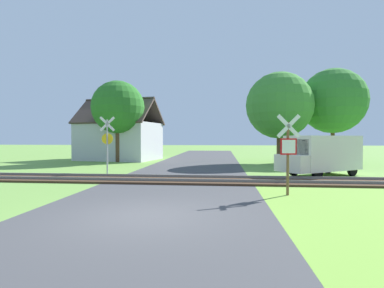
{
  "coord_description": "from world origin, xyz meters",
  "views": [
    {
      "loc": [
        2.05,
        -7.87,
        2.11
      ],
      "look_at": [
        0.5,
        7.62,
        1.8
      ],
      "focal_mm": 28.0,
      "sensor_mm": 36.0,
      "label": 1
    }
  ],
  "objects_px": {
    "crossing_sign_far": "(107,140)",
    "mail_truck": "(321,154)",
    "stop_sign_near": "(288,149)",
    "house": "(120,139)",
    "tree_far": "(333,101)",
    "tree_right": "(279,106)",
    "tree_left": "(118,107)"
  },
  "relations": [
    {
      "from": "crossing_sign_far",
      "to": "tree_far",
      "type": "height_order",
      "value": "tree_far"
    },
    {
      "from": "house",
      "to": "tree_left",
      "type": "height_order",
      "value": "tree_left"
    },
    {
      "from": "crossing_sign_far",
      "to": "tree_right",
      "type": "relative_size",
      "value": 0.45
    },
    {
      "from": "stop_sign_near",
      "to": "mail_truck",
      "type": "height_order",
      "value": "stop_sign_near"
    },
    {
      "from": "stop_sign_near",
      "to": "tree_right",
      "type": "xyz_separation_m",
      "value": [
        2.27,
        13.98,
        3.09
      ]
    },
    {
      "from": "stop_sign_near",
      "to": "tree_far",
      "type": "relative_size",
      "value": 0.37
    },
    {
      "from": "house",
      "to": "tree_right",
      "type": "height_order",
      "value": "tree_right"
    },
    {
      "from": "tree_right",
      "to": "crossing_sign_far",
      "type": "bearing_deg",
      "value": -142.97
    },
    {
      "from": "tree_left",
      "to": "tree_far",
      "type": "xyz_separation_m",
      "value": [
        18.63,
        1.29,
        0.49
      ]
    },
    {
      "from": "tree_right",
      "to": "tree_far",
      "type": "bearing_deg",
      "value": 18.8
    },
    {
      "from": "tree_left",
      "to": "mail_truck",
      "type": "relative_size",
      "value": 1.4
    },
    {
      "from": "house",
      "to": "tree_far",
      "type": "relative_size",
      "value": 1.01
    },
    {
      "from": "tree_far",
      "to": "mail_truck",
      "type": "xyz_separation_m",
      "value": [
        -4.03,
        -9.67,
        -4.05
      ]
    },
    {
      "from": "house",
      "to": "mail_truck",
      "type": "bearing_deg",
      "value": -25.75
    },
    {
      "from": "tree_right",
      "to": "tree_left",
      "type": "bearing_deg",
      "value": 178.55
    },
    {
      "from": "tree_right",
      "to": "mail_truck",
      "type": "distance_m",
      "value": 8.81
    },
    {
      "from": "stop_sign_near",
      "to": "tree_far",
      "type": "bearing_deg",
      "value": -121.56
    },
    {
      "from": "house",
      "to": "tree_far",
      "type": "distance_m",
      "value": 19.75
    },
    {
      "from": "house",
      "to": "tree_far",
      "type": "height_order",
      "value": "tree_far"
    },
    {
      "from": "stop_sign_near",
      "to": "mail_truck",
      "type": "bearing_deg",
      "value": -124.37
    },
    {
      "from": "crossing_sign_far",
      "to": "house",
      "type": "relative_size",
      "value": 0.41
    },
    {
      "from": "crossing_sign_far",
      "to": "tree_far",
      "type": "xyz_separation_m",
      "value": [
        16.11,
        10.16,
        3.32
      ]
    },
    {
      "from": "house",
      "to": "mail_truck",
      "type": "relative_size",
      "value": 1.6
    },
    {
      "from": "crossing_sign_far",
      "to": "house",
      "type": "distance_m",
      "value": 11.99
    },
    {
      "from": "tree_far",
      "to": "mail_truck",
      "type": "relative_size",
      "value": 1.58
    },
    {
      "from": "house",
      "to": "tree_left",
      "type": "bearing_deg",
      "value": -63.41
    },
    {
      "from": "stop_sign_near",
      "to": "house",
      "type": "relative_size",
      "value": 0.36
    },
    {
      "from": "stop_sign_near",
      "to": "tree_far",
      "type": "height_order",
      "value": "tree_far"
    },
    {
      "from": "crossing_sign_far",
      "to": "mail_truck",
      "type": "bearing_deg",
      "value": -11.28
    },
    {
      "from": "tree_left",
      "to": "tree_far",
      "type": "bearing_deg",
      "value": 3.96
    },
    {
      "from": "stop_sign_near",
      "to": "crossing_sign_far",
      "type": "distance_m",
      "value": 10.55
    },
    {
      "from": "house",
      "to": "tree_right",
      "type": "xyz_separation_m",
      "value": [
        14.61,
        -3.01,
        2.81
      ]
    }
  ]
}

